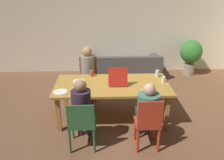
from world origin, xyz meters
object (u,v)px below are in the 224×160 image
(chair_2, at_px, (88,77))
(drinking_glass_2, at_px, (92,73))
(chair_1, at_px, (148,123))
(person_2, at_px, (88,70))
(plate_1, at_px, (60,92))
(couch, at_px, (124,69))
(person_1, at_px, (147,109))
(potted_plant, at_px, (191,53))
(person_0, at_px, (82,107))
(plate_0, at_px, (147,91))
(drinking_glass_1, at_px, (164,79))
(dining_table, at_px, (112,88))
(pizza_box_0, at_px, (117,80))
(drinking_glass_0, at_px, (78,91))
(drinking_glass_3, at_px, (157,73))
(chair_0, at_px, (82,123))
(plate_2, at_px, (79,81))

(chair_2, distance_m, drinking_glass_2, 0.62)
(chair_1, distance_m, person_2, 2.10)
(plate_1, xyz_separation_m, drinking_glass_2, (0.53, 0.75, 0.06))
(chair_1, relative_size, couch, 0.46)
(chair_2, xyz_separation_m, plate_1, (-0.42, -1.28, 0.24))
(person_1, relative_size, potted_plant, 1.10)
(person_1, bearing_deg, drinking_glass_2, 126.58)
(couch, bearing_deg, potted_plant, 4.74)
(potted_plant, bearing_deg, person_1, -120.01)
(person_0, height_order, plate_0, person_0)
(drinking_glass_1, bearing_deg, dining_table, -176.57)
(pizza_box_0, height_order, drinking_glass_2, pizza_box_0)
(drinking_glass_0, relative_size, drinking_glass_3, 0.74)
(plate_0, relative_size, drinking_glass_0, 1.88)
(chair_1, bearing_deg, person_1, 90.00)
(pizza_box_0, xyz_separation_m, potted_plant, (2.25, 2.25, -0.15))
(plate_0, height_order, couch, plate_0)
(pizza_box_0, bearing_deg, drinking_glass_3, 18.04)
(drinking_glass_0, bearing_deg, pizza_box_0, 33.31)
(plate_1, bearing_deg, chair_0, -56.41)
(chair_1, relative_size, drinking_glass_0, 8.64)
(chair_2, height_order, plate_2, chair_2)
(chair_1, xyz_separation_m, person_2, (-1.05, 1.81, 0.24))
(plate_2, bearing_deg, person_1, -40.03)
(chair_0, xyz_separation_m, drinking_glass_1, (1.52, 1.01, 0.30))
(person_0, bearing_deg, chair_0, -90.00)
(person_0, height_order, pizza_box_0, person_0)
(person_2, bearing_deg, drinking_glass_2, -74.62)
(dining_table, xyz_separation_m, couch, (0.42, 2.15, -0.41))
(dining_table, bearing_deg, plate_1, -161.23)
(chair_1, distance_m, pizza_box_0, 1.18)
(couch, bearing_deg, chair_0, -106.86)
(dining_table, bearing_deg, chair_2, 118.36)
(person_1, height_order, plate_2, person_1)
(drinking_glass_2, relative_size, drinking_glass_3, 0.86)
(chair_0, bearing_deg, couch, 73.14)
(person_0, distance_m, drinking_glass_3, 1.86)
(potted_plant, bearing_deg, pizza_box_0, -135.10)
(drinking_glass_3, bearing_deg, plate_1, -160.65)
(chair_2, height_order, couch, chair_2)
(plate_1, distance_m, plate_2, 0.55)
(person_2, height_order, drinking_glass_1, person_2)
(pizza_box_0, distance_m, drinking_glass_3, 0.88)
(drinking_glass_0, bearing_deg, chair_1, -26.92)
(person_0, bearing_deg, chair_2, 90.00)
(person_1, height_order, plate_0, person_1)
(dining_table, height_order, drinking_glass_0, drinking_glass_0)
(person_1, bearing_deg, person_0, 177.57)
(plate_1, bearing_deg, couch, 61.23)
(pizza_box_0, height_order, potted_plant, pizza_box_0)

